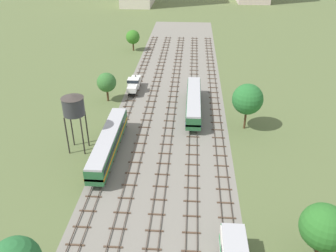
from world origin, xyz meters
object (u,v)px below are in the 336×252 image
at_px(diesel_railcar_far_left_near, 108,142).
at_px(shunter_loco_far_left_midfar, 134,83).
at_px(water_tower, 73,106).
at_px(diesel_railcar_centre_mid, 194,101).

height_order(diesel_railcar_far_left_near, shunter_loco_far_left_midfar, diesel_railcar_far_left_near).
bearing_deg(water_tower, shunter_loco_far_left_midfar, 77.73).
distance_m(diesel_railcar_far_left_near, shunter_loco_far_left_midfar, 27.67).
bearing_deg(shunter_loco_far_left_midfar, diesel_railcar_far_left_near, -90.00).
height_order(shunter_loco_far_left_midfar, water_tower, water_tower).
xyz_separation_m(diesel_railcar_far_left_near, shunter_loco_far_left_midfar, (0.00, 27.66, -0.59)).
distance_m(diesel_railcar_centre_mid, shunter_loco_far_left_midfar, 17.64).
height_order(diesel_railcar_centre_mid, shunter_loco_far_left_midfar, diesel_railcar_centre_mid).
bearing_deg(diesel_railcar_centre_mid, shunter_loco_far_left_midfar, 144.19).
bearing_deg(diesel_railcar_far_left_near, shunter_loco_far_left_midfar, 90.00).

